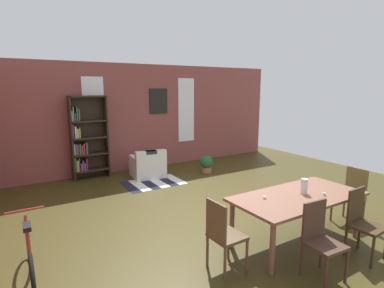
{
  "coord_description": "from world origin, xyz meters",
  "views": [
    {
      "loc": [
        -3.37,
        -4.07,
        2.32
      ],
      "look_at": [
        -0.07,
        1.29,
        1.15
      ],
      "focal_mm": 28.38,
      "sensor_mm": 36.0,
      "label": 1
    }
  ],
  "objects": [
    {
      "name": "dining_chair_near_right",
      "position": [
        0.68,
        -1.97,
        0.51
      ],
      "size": [
        0.42,
        0.42,
        0.95
      ],
      "color": "#3D2B18",
      "rests_on": "ground"
    },
    {
      "name": "dining_chair_near_left",
      "position": [
        -0.24,
        -1.97,
        0.51
      ],
      "size": [
        0.43,
        0.43,
        0.95
      ],
      "color": "#452E22",
      "rests_on": "ground"
    },
    {
      "name": "tealight_candle_1",
      "position": [
        0.53,
        -1.46,
        0.77
      ],
      "size": [
        0.04,
        0.04,
        0.04
      ],
      "primitive_type": "cylinder",
      "color": "silver",
      "rests_on": "dining_table"
    },
    {
      "name": "armchair_white",
      "position": [
        -0.3,
        3.13,
        0.28
      ],
      "size": [
        0.88,
        0.88,
        0.75
      ],
      "color": "silver",
      "rests_on": "ground"
    },
    {
      "name": "bicycle_second",
      "position": [
        -3.29,
        -0.34,
        0.34
      ],
      "size": [
        0.44,
        1.68,
        0.88
      ],
      "color": "black",
      "rests_on": "ground"
    },
    {
      "name": "window_pane_1",
      "position": [
        1.4,
        4.02,
        1.63
      ],
      "size": [
        0.55,
        0.02,
        1.93
      ],
      "primitive_type": "cube",
      "color": "white"
    },
    {
      "name": "potted_plant_by_shelf",
      "position": [
        1.24,
        2.67,
        0.25
      ],
      "size": [
        0.36,
        0.36,
        0.47
      ],
      "color": "#9E6042",
      "rests_on": "ground"
    },
    {
      "name": "dining_chair_head_left",
      "position": [
        -1.18,
        -1.25,
        0.51
      ],
      "size": [
        0.41,
        0.41,
        0.95
      ],
      "color": "brown",
      "rests_on": "ground"
    },
    {
      "name": "dining_table",
      "position": [
        0.22,
        -1.25,
        0.67
      ],
      "size": [
        2.05,
        0.99,
        0.75
      ],
      "color": "brown",
      "rests_on": "ground"
    },
    {
      "name": "window_pane_0",
      "position": [
        -1.4,
        4.02,
        1.63
      ],
      "size": [
        0.55,
        0.02,
        1.93
      ],
      "primitive_type": "cube",
      "color": "white"
    },
    {
      "name": "bookshelf_tall",
      "position": [
        -1.67,
        3.84,
        1.03
      ],
      "size": [
        0.92,
        0.31,
        2.12
      ],
      "color": "#2D2319",
      "rests_on": "ground"
    },
    {
      "name": "vase_on_table",
      "position": [
        0.34,
        -1.25,
        0.87
      ],
      "size": [
        0.1,
        0.1,
        0.23
      ],
      "primitive_type": "cylinder",
      "color": "silver",
      "rests_on": "dining_table"
    },
    {
      "name": "tealight_candle_0",
      "position": [
        -0.31,
        -1.09,
        0.77
      ],
      "size": [
        0.04,
        0.04,
        0.04
      ],
      "primitive_type": "cylinder",
      "color": "silver",
      "rests_on": "dining_table"
    },
    {
      "name": "ground_plane",
      "position": [
        0.0,
        0.0,
        0.0
      ],
      "size": [
        10.47,
        10.47,
        0.0
      ],
      "primitive_type": "plane",
      "color": "#3E3614"
    },
    {
      "name": "back_wall_brick",
      "position": [
        0.0,
        4.09,
        1.48
      ],
      "size": [
        8.98,
        0.12,
        2.97
      ],
      "primitive_type": "cube",
      "color": "brown",
      "rests_on": "ground"
    },
    {
      "name": "framed_picture",
      "position": [
        0.46,
        4.01,
        1.93
      ],
      "size": [
        0.56,
        0.03,
        0.72
      ],
      "primitive_type": "cube",
      "color": "black"
    },
    {
      "name": "striped_rug",
      "position": [
        -0.42,
        2.55,
        0.0
      ],
      "size": [
        1.44,
        0.97,
        0.01
      ],
      "color": "#1E1E33",
      "rests_on": "ground"
    },
    {
      "name": "dining_chair_head_right",
      "position": [
        1.62,
        -1.25,
        0.51
      ],
      "size": [
        0.41,
        0.41,
        0.95
      ],
      "color": "brown",
      "rests_on": "ground"
    }
  ]
}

